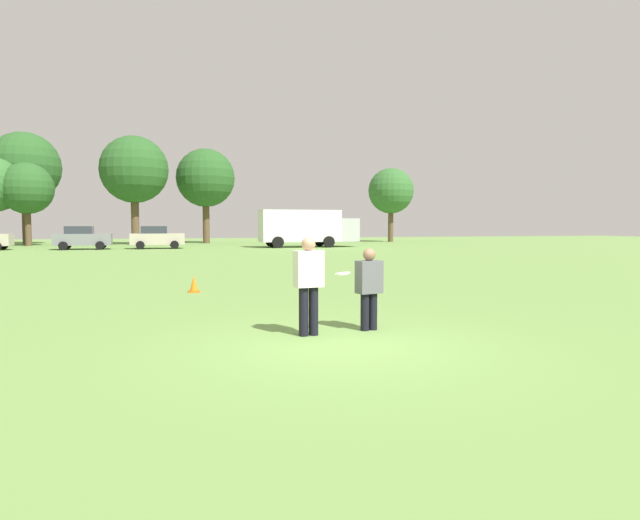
{
  "coord_description": "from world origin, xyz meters",
  "views": [
    {
      "loc": [
        -2.58,
        -8.11,
        1.91
      ],
      "look_at": [
        0.41,
        2.69,
        1.19
      ],
      "focal_mm": 30.48,
      "sensor_mm": 36.0,
      "label": 1
    }
  ],
  "objects": [
    {
      "name": "parked_car_center",
      "position": [
        -9.18,
        37.63,
        0.92
      ],
      "size": [
        4.25,
        2.31,
        1.82
      ],
      "color": "slate",
      "rests_on": "ground"
    },
    {
      "name": "tree_far_east_pine",
      "position": [
        1.12,
        50.08,
        6.78
      ],
      "size": [
        6.07,
        6.07,
        9.86
      ],
      "color": "brown",
      "rests_on": "ground"
    },
    {
      "name": "ground_plane",
      "position": [
        0.0,
        0.0,
        0.0
      ],
      "size": [
        144.22,
        144.22,
        0.0
      ],
      "primitive_type": "plane",
      "color": "#6B9347"
    },
    {
      "name": "player_defender",
      "position": [
        0.88,
        1.06,
        0.83
      ],
      "size": [
        0.5,
        0.35,
        1.49
      ],
      "color": "black",
      "rests_on": "ground"
    },
    {
      "name": "tree_center_elm",
      "position": [
        -16.18,
        51.18,
        7.55
      ],
      "size": [
        6.75,
        6.75,
        10.97
      ],
      "color": "brown",
      "rests_on": "ground"
    },
    {
      "name": "parked_car_mid_right",
      "position": [
        -3.62,
        37.63,
        0.92
      ],
      "size": [
        4.25,
        2.31,
        1.82
      ],
      "color": "#B7AD99",
      "rests_on": "ground"
    },
    {
      "name": "tree_east_oak",
      "position": [
        -5.8,
        47.4,
        7.2
      ],
      "size": [
        6.44,
        6.44,
        10.47
      ],
      "color": "brown",
      "rests_on": "ground"
    },
    {
      "name": "frisbee",
      "position": [
        0.35,
        0.97,
        1.05
      ],
      "size": [
        0.27,
        0.27,
        0.07
      ],
      "color": "white"
    },
    {
      "name": "tree_far_west_pine",
      "position": [
        21.6,
        49.18,
        5.73
      ],
      "size": [
        5.13,
        5.13,
        8.33
      ],
      "color": "brown",
      "rests_on": "ground"
    },
    {
      "name": "player_thrower",
      "position": [
        -0.29,
        0.88,
        0.96
      ],
      "size": [
        0.51,
        0.34,
        1.71
      ],
      "color": "black",
      "rests_on": "ground"
    },
    {
      "name": "tree_east_birch",
      "position": [
        -15.02,
        46.67,
        5.2
      ],
      "size": [
        4.65,
        4.65,
        7.56
      ],
      "color": "brown",
      "rests_on": "ground"
    },
    {
      "name": "traffic_cone",
      "position": [
        -1.94,
        7.63,
        0.23
      ],
      "size": [
        0.32,
        0.32,
        0.48
      ],
      "color": "#D8590C",
      "rests_on": "ground"
    },
    {
      "name": "box_truck",
      "position": [
        8.81,
        37.35,
        1.75
      ],
      "size": [
        8.56,
        3.17,
        3.18
      ],
      "color": "white",
      "rests_on": "ground"
    }
  ]
}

